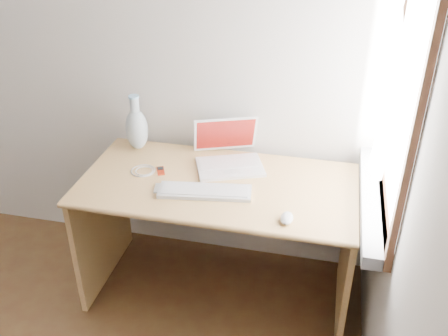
% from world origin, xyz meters
% --- Properties ---
extents(back_wall, '(3.50, 0.04, 2.60)m').
position_xyz_m(back_wall, '(0.00, 1.75, 1.30)').
color(back_wall, silver).
rests_on(back_wall, floor).
extents(window, '(0.11, 0.99, 1.10)m').
position_xyz_m(window, '(1.72, 1.30, 1.28)').
color(window, white).
rests_on(window, right_wall).
extents(desk, '(1.40, 0.70, 0.74)m').
position_xyz_m(desk, '(0.94, 1.44, 0.53)').
color(desk, tan).
rests_on(desk, floor).
extents(laptop, '(0.41, 0.40, 0.23)m').
position_xyz_m(laptop, '(0.97, 1.55, 0.79)').
color(laptop, white).
rests_on(laptop, desk).
extents(external_keyboard, '(0.47, 0.20, 0.02)m').
position_xyz_m(external_keyboard, '(0.90, 1.24, 0.75)').
color(external_keyboard, silver).
rests_on(external_keyboard, desk).
extents(mouse, '(0.06, 0.10, 0.03)m').
position_xyz_m(mouse, '(1.32, 1.10, 0.75)').
color(mouse, white).
rests_on(mouse, desk).
extents(ipod, '(0.07, 0.09, 0.01)m').
position_xyz_m(ipod, '(0.62, 1.39, 0.74)').
color(ipod, '#A7240B').
rests_on(ipod, desk).
extents(cable_coil, '(0.14, 0.14, 0.01)m').
position_xyz_m(cable_coil, '(0.53, 1.37, 0.74)').
color(cable_coil, silver).
rests_on(cable_coil, desk).
extents(remote, '(0.05, 0.09, 0.01)m').
position_xyz_m(remote, '(0.67, 1.23, 0.74)').
color(remote, silver).
rests_on(remote, desk).
extents(vase, '(0.13, 0.13, 0.32)m').
position_xyz_m(vase, '(0.42, 1.61, 0.87)').
color(vase, silver).
rests_on(vase, desk).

